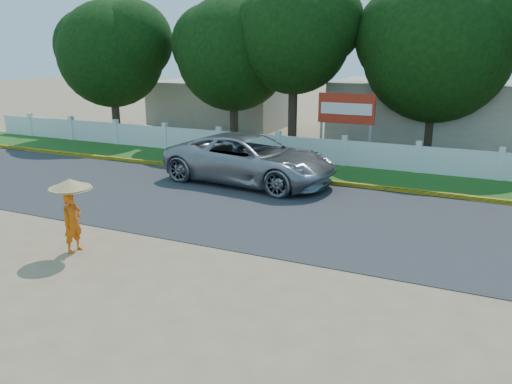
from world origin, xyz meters
TOP-DOWN VIEW (x-y plane):
  - ground at (0.00, 0.00)m, footprint 120.00×120.00m
  - road at (0.00, 4.50)m, footprint 60.00×7.00m
  - grass_verge at (0.00, 9.75)m, footprint 60.00×3.50m
  - curb at (0.00, 8.05)m, footprint 40.00×0.18m
  - fence at (0.00, 11.20)m, footprint 40.00×0.10m
  - building_near at (3.00, 18.00)m, footprint 10.00×6.00m
  - building_far at (-10.00, 19.00)m, footprint 8.00×5.00m
  - vehicle at (-2.54, 7.18)m, footprint 6.69×3.57m
  - monk_with_parasol at (-3.77, -0.57)m, footprint 1.03×1.03m
  - billboard at (-0.27, 12.30)m, footprint 2.50×0.13m
  - tree_row at (0.70, 14.14)m, footprint 35.49×8.10m

SIDE VIEW (x-z plane):
  - ground at x=0.00m, z-range 0.00..0.00m
  - road at x=0.00m, z-range 0.00..0.02m
  - grass_verge at x=0.00m, z-range 0.00..0.03m
  - curb at x=0.00m, z-range 0.00..0.16m
  - fence at x=0.00m, z-range 0.00..1.10m
  - vehicle at x=-2.54m, z-range 0.00..1.79m
  - monk_with_parasol at x=-3.77m, z-range 0.28..2.16m
  - building_far at x=-10.00m, z-range 0.00..2.80m
  - building_near at x=3.00m, z-range 0.00..3.20m
  - billboard at x=-0.27m, z-range 0.67..3.62m
  - tree_row at x=0.70m, z-range 0.75..9.02m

